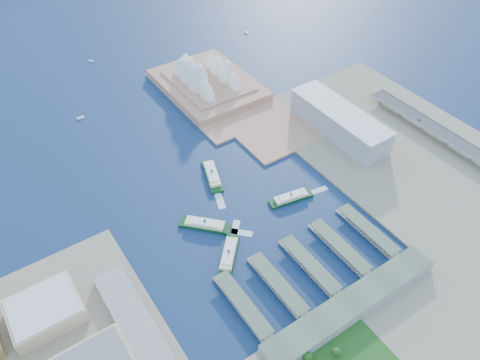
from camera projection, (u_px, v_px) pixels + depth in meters
ground at (257, 229)px, 527.78m from camera, size 3000.00×3000.00×0.00m
east_land at (433, 172)px, 594.08m from camera, size 240.00×500.00×3.00m
peninsula at (216, 93)px, 727.13m from camera, size 135.00×220.00×3.00m
opera_house at (207, 71)px, 717.22m from camera, size 134.00×180.00×58.00m
toaster_building at (339, 121)px, 641.12m from camera, size 45.00×155.00×35.00m
expressway at (471, 155)px, 607.32m from camera, size 26.00×340.00×11.85m
ferry_wharves at (310, 265)px, 485.06m from camera, size 184.00×90.00×9.30m
terminal_building at (352, 305)px, 446.32m from camera, size 200.00×28.00×12.00m
ferry_a at (205, 223)px, 526.13m from camera, size 51.75×53.02×11.17m
ferry_b at (212, 174)px, 585.94m from camera, size 34.80×63.20×11.62m
ferry_c at (229, 254)px, 495.36m from camera, size 49.79×51.59×10.81m
ferry_d at (291, 196)px, 557.55m from camera, size 56.48×23.34×10.38m
boat_b at (80, 118)px, 680.08m from camera, size 10.70×4.21×2.84m
boat_c at (246, 33)px, 877.01m from camera, size 3.45×11.20×2.51m
boat_e at (91, 61)px, 800.63m from camera, size 8.02×9.34×2.31m
car_c at (419, 120)px, 652.37m from camera, size 1.87×4.59×1.33m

